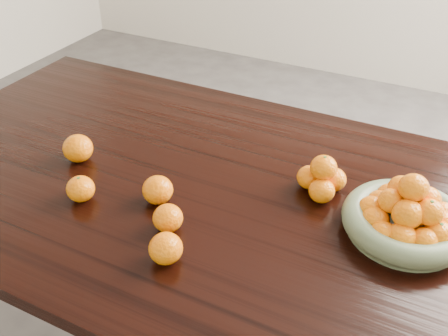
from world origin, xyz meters
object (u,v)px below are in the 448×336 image
at_px(fruit_bowl, 407,218).
at_px(loose_orange_0, 81,189).
at_px(dining_table, 238,220).
at_px(orange_pyramid, 322,179).

xyz_separation_m(fruit_bowl, loose_orange_0, (-0.74, -0.23, -0.01)).
bearing_deg(dining_table, orange_pyramid, 27.81).
distance_m(dining_table, orange_pyramid, 0.25).
relative_size(dining_table, loose_orange_0, 28.64).
relative_size(dining_table, fruit_bowl, 7.03).
relative_size(fruit_bowl, orange_pyramid, 2.30).
bearing_deg(orange_pyramid, fruit_bowl, -15.49).
distance_m(dining_table, fruit_bowl, 0.42).
height_order(fruit_bowl, loose_orange_0, fruit_bowl).
bearing_deg(dining_table, fruit_bowl, 5.30).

